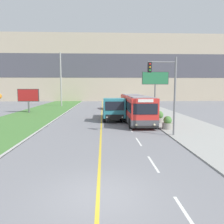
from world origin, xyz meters
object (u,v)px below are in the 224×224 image
Objects in this scene: city_bus at (136,108)px; planter_round_near at (168,123)px; planter_round_second at (159,118)px; billboard_large at (155,80)px; utility_pole_far at (61,79)px; traffic_light_mast at (167,87)px; dump_truck at (114,110)px; car_distant at (108,105)px; billboard_small at (28,96)px; planter_round_third at (152,114)px.

planter_round_near is at bearing -68.15° from city_bus.
billboard_large is at bearing 78.03° from planter_round_second.
utility_pole_far is 31.36m from traffic_light_mast.
dump_truck is 1.58× the size of car_distant.
planter_round_near is (0.88, 2.58, -3.36)m from traffic_light_mast.
traffic_light_mast is (3.83, -8.24, 2.64)m from dump_truck.
car_distant reaches higher than planter_round_near.
city_bus is at bearing 111.85° from planter_round_near.
city_bus is 5.92m from planter_round_near.
billboard_small is (-21.77, -8.99, -2.84)m from billboard_large.
billboard_small reaches higher than planter_round_second.
traffic_light_mast is at bearing -101.40° from billboard_large.
utility_pole_far is 11.98m from billboard_small.
planter_round_third is at bearing -67.85° from car_distant.
billboard_large reaches higher than car_distant.
city_bus is 14.96m from car_distant.
traffic_light_mast reaches higher than planter_round_third.
city_bus is at bearing 141.82° from planter_round_second.
city_bus is 2.55m from dump_truck.
utility_pole_far is at bearing 75.60° from billboard_small.
traffic_light_mast reaches higher than dump_truck.
dump_truck is 15.46m from billboard_small.
billboard_large is 23.72m from billboard_small.
city_bus reaches higher than planter_round_second.
billboard_large is 5.59× the size of planter_round_third.
billboard_small is (-2.89, -11.25, -2.93)m from utility_pole_far.
dump_truck is 5.35× the size of planter_round_second.
billboard_large is 20.75m from planter_round_second.
planter_round_third is (2.41, 1.76, -0.90)m from city_bus.
billboard_small is 19.15m from planter_round_third.
billboard_large is 5.79× the size of planter_round_near.
utility_pole_far is 8.58× the size of planter_round_second.
dump_truck is at bearing -117.11° from billboard_large.
utility_pole_far reaches higher than city_bus.
planter_round_near is at bearing -92.53° from planter_round_second.
utility_pole_far is at bearing 119.58° from planter_round_near.
car_distant is at bearing 112.15° from planter_round_third.
planter_round_near is (5.02, -20.09, -0.08)m from car_distant.
dump_truck reaches higher than planter_round_second.
billboard_small reaches higher than planter_round_near.
dump_truck is 0.62× the size of utility_pole_far.
planter_round_near is (-4.35, -23.34, -4.81)m from billboard_large.
planter_round_third is (1.11, 9.77, -3.34)m from traffic_light_mast.
car_distant is at bearing 24.83° from billboard_small.
car_distant is 20.71m from planter_round_near.
traffic_light_mast is 26.48m from billboard_large.
billboard_large is at bearing 22.43° from billboard_small.
billboard_small is at bearing -104.40° from utility_pole_far.
utility_pole_far is (-9.83, 19.95, 4.18)m from dump_truck.
billboard_small is 20.70m from planter_round_second.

